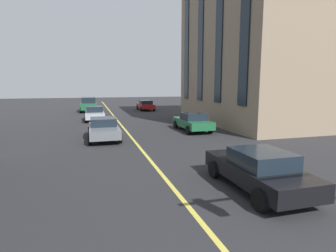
% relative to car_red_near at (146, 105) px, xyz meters
% --- Properties ---
extents(lane_centre_line, '(80.00, 0.16, 0.01)m').
position_rel_car_red_near_xyz_m(lane_centre_line, '(-18.27, 4.90, -0.70)').
color(lane_centre_line, '#D8C64C').
rests_on(lane_centre_line, ground_plane).
extents(car_red_near, '(4.40, 1.95, 1.37)m').
position_rel_car_red_near_xyz_m(car_red_near, '(0.00, 0.00, 0.00)').
color(car_red_near, '#B21E1E').
rests_on(car_red_near, ground_plane).
extents(car_black_parked_a, '(4.40, 1.95, 1.37)m').
position_rel_car_red_near_xyz_m(car_black_parked_a, '(-29.65, 2.22, 0.00)').
color(car_black_parked_a, black).
rests_on(car_black_parked_a, ground_plane).
extents(car_grey_far, '(4.40, 1.95, 1.37)m').
position_rel_car_red_near_xyz_m(car_grey_far, '(-19.43, 6.70, 0.00)').
color(car_grey_far, slate).
rests_on(car_grey_far, ground_plane).
extents(car_silver_parked_b, '(3.90, 1.89, 1.40)m').
position_rel_car_red_near_xyz_m(car_silver_parked_b, '(-9.69, 7.04, -0.00)').
color(car_silver_parked_b, '#B7BABF').
rests_on(car_silver_parked_b, ground_plane).
extents(car_green_mid, '(4.40, 1.95, 1.37)m').
position_rel_car_red_near_xyz_m(car_green_mid, '(-17.95, 0.00, 0.00)').
color(car_green_mid, '#1E6038').
rests_on(car_green_mid, ground_plane).
extents(car_green_trailing, '(4.70, 2.14, 1.88)m').
position_rel_car_red_near_xyz_m(car_green_trailing, '(-0.12, 7.58, 0.27)').
color(car_green_trailing, '#1E6038').
rests_on(car_green_trailing, ground_plane).
extents(building_right_near, '(14.96, 10.17, 14.77)m').
position_rel_car_red_near_xyz_m(building_right_near, '(-15.01, -7.62, 6.68)').
color(building_right_near, gray).
rests_on(building_right_near, ground_plane).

